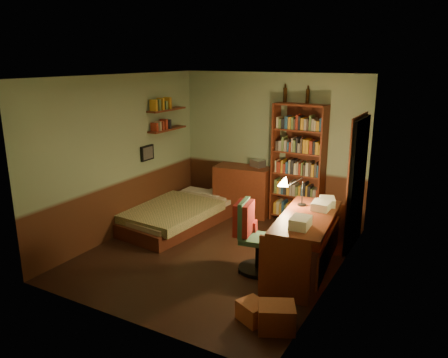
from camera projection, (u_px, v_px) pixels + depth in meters
The scene contains 24 objects.
floor at pixel (216, 254), 6.58m from camera, with size 3.50×4.00×0.02m, color black.
ceiling at pixel (215, 75), 5.87m from camera, with size 3.50×4.00×0.02m, color silver.
wall_back at pixel (271, 146), 7.91m from camera, with size 3.50×0.02×2.60m, color gray.
wall_left at pixel (122, 156), 7.05m from camera, with size 0.02×4.00×2.60m, color gray.
wall_right at pixel (338, 187), 5.40m from camera, with size 0.02×4.00×2.60m, color gray.
wall_front at pixel (118, 211), 4.53m from camera, with size 3.50×0.02×2.60m, color gray.
doorway at pixel (357, 184), 6.59m from camera, with size 0.06×0.90×2.00m, color black.
door_trim at pixel (355, 184), 6.61m from camera, with size 0.02×0.98×2.08m, color #491F13.
bed at pixel (178, 207), 7.65m from camera, with size 1.14×2.14×0.64m, color #687448.
dresser at pixel (243, 190), 8.14m from camera, with size 1.02×0.51×0.91m, color #5B2515.
mini_stereo at pixel (258, 163), 8.00m from camera, with size 0.24×0.18×0.13m, color #B2B2B7.
bookshelf at pixel (298, 165), 7.57m from camera, with size 0.90×0.28×2.10m, color #5B2515.
bottle_left at pixel (285, 95), 7.50m from camera, with size 0.07×0.07×0.25m, color black.
bottle_right at pixel (308, 96), 7.32m from camera, with size 0.06×0.06×0.24m, color black.
desk at pixel (305, 245), 5.82m from camera, with size 0.66×1.58×0.85m, color #5B2515.
paper_stack at pixel (327, 202), 6.09m from camera, with size 0.20×0.28×0.11m, color silver.
desk_lamp at pixel (303, 188), 6.03m from camera, with size 0.16×0.16×0.52m, color black.
office_chair at pixel (258, 242), 5.92m from camera, with size 0.43×0.38×0.86m, color #386249.
red_jacket at pixel (250, 194), 5.82m from camera, with size 0.21×0.38×0.44m, color #B22726.
wall_shelf_lower at pixel (167, 129), 7.84m from camera, with size 0.20×0.90×0.03m, color #5B2515.
wall_shelf_upper at pixel (167, 110), 7.74m from camera, with size 0.20×0.90×0.03m, color #5B2515.
framed_picture at pixel (147, 153), 7.55m from camera, with size 0.04×0.32×0.26m, color black.
cardboard_box_a at pixel (276, 317), 4.69m from camera, with size 0.39×0.31×0.29m, color #A9613E.
cardboard_box_b at pixel (253, 312), 4.86m from camera, with size 0.32×0.26×0.22m, color #A9613E.
Camera 1 is at (3.04, -5.21, 2.84)m, focal length 35.00 mm.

